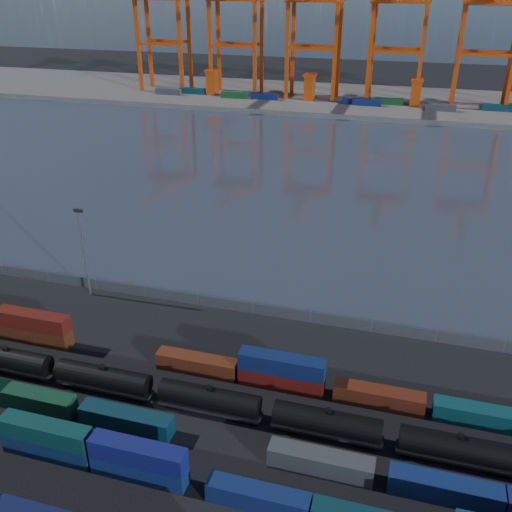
# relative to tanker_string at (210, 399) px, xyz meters

# --- Properties ---
(ground) EXTENTS (700.00, 700.00, 0.00)m
(ground) POSITION_rel_tanker_string_xyz_m (-1.50, -3.02, -2.16)
(ground) COLOR black
(ground) RESTS_ON ground
(harbor_water) EXTENTS (700.00, 700.00, 0.00)m
(harbor_water) POSITION_rel_tanker_string_xyz_m (-1.50, 101.98, -2.16)
(harbor_water) COLOR #323A48
(harbor_water) RESTS_ON ground
(far_quay) EXTENTS (700.00, 70.00, 2.00)m
(far_quay) POSITION_rel_tanker_string_xyz_m (-1.50, 206.98, -1.16)
(far_quay) COLOR #514F4C
(far_quay) RESTS_ON ground
(container_row_south) EXTENTS (138.62, 2.33, 4.96)m
(container_row_south) POSITION_rel_tanker_string_xyz_m (9.87, -12.36, -0.10)
(container_row_south) COLOR #45494B
(container_row_south) RESTS_ON ground
(container_row_mid) EXTENTS (140.49, 2.51, 5.34)m
(container_row_mid) POSITION_rel_tanker_string_xyz_m (-13.57, -5.69, -0.59)
(container_row_mid) COLOR #434548
(container_row_mid) RESTS_ON ground
(container_row_north) EXTENTS (141.60, 2.45, 5.21)m
(container_row_north) POSITION_rel_tanker_string_xyz_m (6.48, 7.66, -0.43)
(container_row_north) COLOR navy
(container_row_north) RESTS_ON ground
(tanker_string) EXTENTS (107.04, 3.02, 4.32)m
(tanker_string) POSITION_rel_tanker_string_xyz_m (0.00, 0.00, 0.00)
(tanker_string) COLOR black
(tanker_string) RESTS_ON ground
(waterfront_fence) EXTENTS (160.12, 0.12, 2.20)m
(waterfront_fence) POSITION_rel_tanker_string_xyz_m (-1.50, 24.98, -1.16)
(waterfront_fence) COLOR #595B5E
(waterfront_fence) RESTS_ON ground
(yard_light_mast) EXTENTS (1.60, 0.40, 16.60)m
(yard_light_mast) POSITION_rel_tanker_string_xyz_m (-31.50, 22.98, 7.13)
(yard_light_mast) COLOR slate
(yard_light_mast) RESTS_ON ground
(gantry_cranes) EXTENTS (198.45, 45.02, 60.96)m
(gantry_cranes) POSITION_rel_tanker_string_xyz_m (-9.00, 200.36, 35.21)
(gantry_cranes) COLOR #DA470F
(gantry_cranes) RESTS_ON ground
(quay_containers) EXTENTS (172.58, 10.99, 2.60)m
(quay_containers) POSITION_rel_tanker_string_xyz_m (-12.50, 192.44, 1.14)
(quay_containers) COLOR navy
(quay_containers) RESTS_ON far_quay
(straddle_carriers) EXTENTS (140.00, 7.00, 11.10)m
(straddle_carriers) POSITION_rel_tanker_string_xyz_m (-4.00, 196.98, 5.66)
(straddle_carriers) COLOR #DA470F
(straddle_carriers) RESTS_ON far_quay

